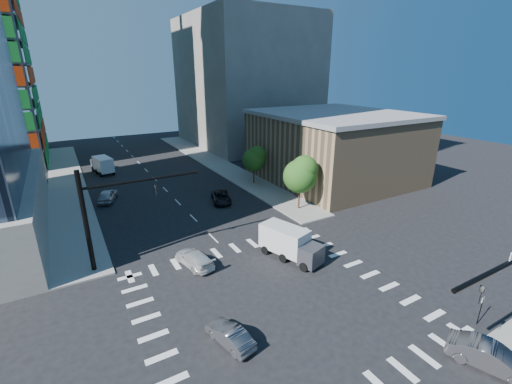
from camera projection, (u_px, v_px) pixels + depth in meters
ground at (276, 301)px, 25.98m from camera, size 160.00×160.00×0.00m
road_markings at (276, 301)px, 25.98m from camera, size 20.00×20.00×0.01m
sidewalk_ne at (216, 163)px, 64.51m from camera, size 5.00×60.00×0.15m
sidewalk_nw at (67, 184)px, 52.77m from camera, size 5.00×60.00×0.15m
commercial_building at (334, 146)px, 53.92m from camera, size 20.50×22.50×10.60m
bg_building_ne at (245, 83)px, 78.92m from camera, size 24.00×30.00×28.00m
signal_mast_nw at (104, 209)px, 28.85m from camera, size 10.20×0.40×9.00m
tree_south at (301, 174)px, 41.70m from camera, size 4.16×4.16×6.82m
tree_north at (255, 158)px, 51.88m from camera, size 3.54×3.52×5.78m
no_parking_sign at (481, 308)px, 23.18m from camera, size 0.30×0.06×2.20m
car_nb_right at (491, 357)px, 19.96m from camera, size 3.26×4.91×1.53m
car_nb_far at (221, 197)px, 45.50m from camera, size 3.54×5.30×1.35m
car_sb_near at (194, 258)px, 30.62m from camera, size 2.79×4.94×1.35m
car_sb_mid at (108, 195)px, 45.79m from camera, size 3.38×5.07×1.60m
car_sb_cross at (230, 335)px, 21.79m from camera, size 2.16×3.96×1.24m
box_truck_near at (292, 246)px, 31.52m from camera, size 3.94×6.01×2.91m
box_truck_far at (102, 166)px, 58.43m from camera, size 3.30×5.79×2.86m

